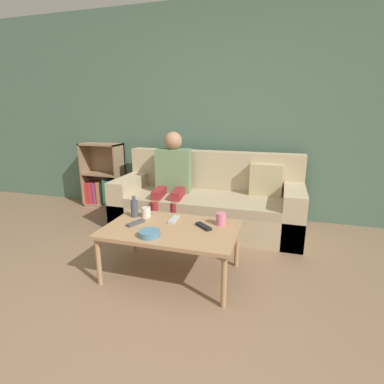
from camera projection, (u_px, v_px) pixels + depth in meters
name	position (u px, v px, depth m)	size (l,w,h in m)	color
ground_plane	(147.00, 349.00, 1.74)	(22.00, 22.00, 0.00)	#84664C
wall_back	(229.00, 113.00, 3.71)	(12.00, 0.06, 2.60)	#4C6B56
couch	(208.00, 203.00, 3.52)	(2.13, 0.85, 0.86)	tan
bookshelf	(104.00, 182.00, 4.31)	(0.57, 0.28, 0.89)	#8E7051
coffee_table	(171.00, 232.00, 2.43)	(1.07, 0.68, 0.42)	#A87F56
person_adult	(172.00, 173.00, 3.47)	(0.42, 0.63, 1.10)	maroon
cup_near	(221.00, 219.00, 2.47)	(0.08, 0.08, 0.10)	pink
cup_far	(146.00, 212.00, 2.65)	(0.08, 0.08, 0.09)	silver
tv_remote_0	(204.00, 226.00, 2.41)	(0.16, 0.15, 0.02)	black
tv_remote_1	(136.00, 223.00, 2.48)	(0.11, 0.18, 0.02)	#47474C
tv_remote_2	(174.00, 219.00, 2.56)	(0.05, 0.17, 0.02)	#B7B7BC
snack_bowl	(149.00, 234.00, 2.24)	(0.16, 0.16, 0.05)	teal
bottle	(134.00, 208.00, 2.64)	(0.06, 0.06, 0.19)	#424756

